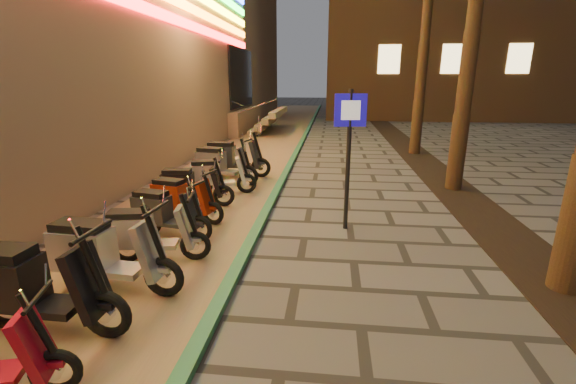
# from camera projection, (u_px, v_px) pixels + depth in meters

# --- Properties ---
(ground) EXTENTS (120.00, 120.00, 0.00)m
(ground) POSITION_uv_depth(u_px,v_px,m) (279.00, 375.00, 3.69)
(ground) COLOR #474442
(ground) RESTS_ON ground
(parking_strip) EXTENTS (3.40, 60.00, 0.01)m
(parking_strip) POSITION_uv_depth(u_px,v_px,m) (244.00, 160.00, 13.51)
(parking_strip) COLOR #8C7251
(parking_strip) RESTS_ON ground
(green_curb) EXTENTS (0.18, 60.00, 0.10)m
(green_curb) POSITION_uv_depth(u_px,v_px,m) (292.00, 160.00, 13.31)
(green_curb) COLOR #2A7047
(green_curb) RESTS_ON ground
(planting_strip) EXTENTS (1.20, 40.00, 0.02)m
(planting_strip) POSITION_uv_depth(u_px,v_px,m) (481.00, 214.00, 8.07)
(planting_strip) COLOR black
(planting_strip) RESTS_ON ground
(pedestrian_sign) EXTENTS (0.56, 0.12, 2.57)m
(pedestrian_sign) POSITION_uv_depth(u_px,v_px,m) (349.00, 141.00, 6.86)
(pedestrian_sign) COLOR black
(pedestrian_sign) RESTS_ON ground
(scooter_5) EXTENTS (1.84, 0.65, 1.30)m
(scooter_5) POSITION_uv_depth(u_px,v_px,m) (28.00, 286.00, 4.18)
(scooter_5) COLOR black
(scooter_5) RESTS_ON ground
(scooter_6) EXTENTS (1.78, 0.62, 1.25)m
(scooter_6) POSITION_uv_depth(u_px,v_px,m) (102.00, 253.00, 5.03)
(scooter_6) COLOR black
(scooter_6) RESTS_ON ground
(scooter_7) EXTENTS (1.55, 0.68, 1.09)m
(scooter_7) POSITION_uv_depth(u_px,v_px,m) (146.00, 233.00, 5.87)
(scooter_7) COLOR black
(scooter_7) RESTS_ON ground
(scooter_8) EXTENTS (1.53, 0.69, 1.07)m
(scooter_8) POSITION_uv_depth(u_px,v_px,m) (163.00, 212.00, 6.84)
(scooter_8) COLOR black
(scooter_8) RESTS_ON ground
(scooter_9) EXTENTS (1.54, 0.73, 1.08)m
(scooter_9) POSITION_uv_depth(u_px,v_px,m) (180.00, 198.00, 7.62)
(scooter_9) COLOR black
(scooter_9) RESTS_ON ground
(scooter_10) EXTENTS (1.58, 0.63, 1.11)m
(scooter_10) POSITION_uv_depth(u_px,v_px,m) (189.00, 186.00, 8.47)
(scooter_10) COLOR black
(scooter_10) RESTS_ON ground
(scooter_11) EXTENTS (1.58, 0.83, 1.12)m
(scooter_11) POSITION_uv_depth(u_px,v_px,m) (215.00, 175.00, 9.34)
(scooter_11) COLOR black
(scooter_11) RESTS_ON ground
(scooter_12) EXTENTS (1.78, 0.82, 1.25)m
(scooter_12) POSITION_uv_depth(u_px,v_px,m) (220.00, 163.00, 10.41)
(scooter_12) COLOR black
(scooter_12) RESTS_ON ground
(scooter_13) EXTENTS (1.85, 0.65, 1.31)m
(scooter_13) POSITION_uv_depth(u_px,v_px,m) (231.00, 157.00, 11.11)
(scooter_13) COLOR black
(scooter_13) RESTS_ON ground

